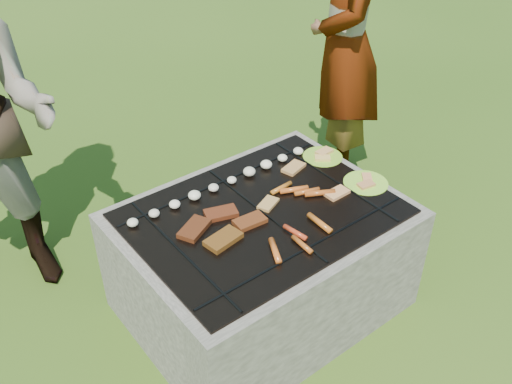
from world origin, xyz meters
The scene contains 9 objects.
lawn centered at (0.00, 0.00, 0.00)m, with size 60.00×60.00×0.00m, color #284C13.
fire_pit centered at (0.00, 0.00, 0.28)m, with size 1.30×1.00×0.62m.
mushrooms centered at (-0.01, 0.28, 0.63)m, with size 1.05×0.06×0.04m.
pork_slabs centered at (-0.23, 0.02, 0.62)m, with size 0.40×0.28×0.02m.
sausages centered at (0.13, -0.12, 0.63)m, with size 0.56×0.46×0.03m.
bread_on_grate centered at (0.28, 0.05, 0.62)m, with size 0.44×0.39×0.02m.
plate_far centered at (0.56, 0.18, 0.61)m, with size 0.28×0.28×0.03m.
plate_near centered at (0.56, -0.13, 0.61)m, with size 0.26×0.26×0.03m.
cook centered at (1.16, 0.64, 0.95)m, with size 0.69×0.46×1.91m, color gray.
Camera 1 is at (-1.33, -1.65, 2.25)m, focal length 40.00 mm.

